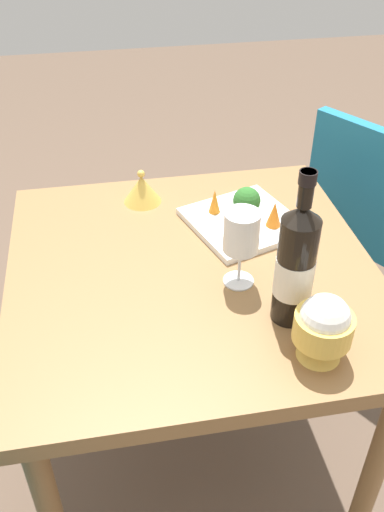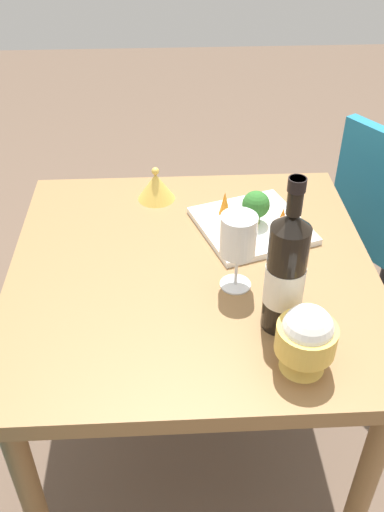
# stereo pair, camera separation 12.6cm
# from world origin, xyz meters

# --- Properties ---
(ground_plane) EXTENTS (8.00, 8.00, 0.00)m
(ground_plane) POSITION_xyz_m (0.00, 0.00, 0.00)
(ground_plane) COLOR brown
(dining_table) EXTENTS (0.83, 0.83, 0.74)m
(dining_table) POSITION_xyz_m (0.00, 0.00, 0.64)
(dining_table) COLOR olive
(dining_table) RESTS_ON ground_plane
(wine_bottle) EXTENTS (0.08, 0.08, 0.33)m
(wine_bottle) POSITION_xyz_m (-0.17, 0.19, 0.87)
(wine_bottle) COLOR black
(wine_bottle) RESTS_ON dining_table
(wine_glass) EXTENTS (0.08, 0.08, 0.18)m
(wine_glass) POSITION_xyz_m (-0.09, 0.07, 0.87)
(wine_glass) COLOR white
(wine_glass) RESTS_ON dining_table
(rice_bowl) EXTENTS (0.11, 0.11, 0.14)m
(rice_bowl) POSITION_xyz_m (-0.19, 0.31, 0.81)
(rice_bowl) COLOR gold
(rice_bowl) RESTS_ON dining_table
(rice_bowl_lid) EXTENTS (0.10, 0.10, 0.09)m
(rice_bowl_lid) POSITION_xyz_m (0.08, -0.30, 0.78)
(rice_bowl_lid) COLOR gold
(rice_bowl_lid) RESTS_ON dining_table
(serving_plate) EXTENTS (0.32, 0.32, 0.02)m
(serving_plate) POSITION_xyz_m (-0.16, -0.15, 0.75)
(serving_plate) COLOR white
(serving_plate) RESTS_ON dining_table
(broccoli_floret) EXTENTS (0.07, 0.07, 0.09)m
(broccoli_floret) POSITION_xyz_m (-0.16, -0.15, 0.80)
(broccoli_floret) COLOR #729E4C
(broccoli_floret) RESTS_ON serving_plate
(carrot_garnish_left) EXTENTS (0.04, 0.04, 0.07)m
(carrot_garnish_left) POSITION_xyz_m (-0.22, -0.11, 0.79)
(carrot_garnish_left) COLOR orange
(carrot_garnish_left) RESTS_ON serving_plate
(carrot_garnish_right) EXTENTS (0.03, 0.03, 0.06)m
(carrot_garnish_right) POSITION_xyz_m (-0.09, -0.19, 0.79)
(carrot_garnish_right) COLOR orange
(carrot_garnish_right) RESTS_ON serving_plate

